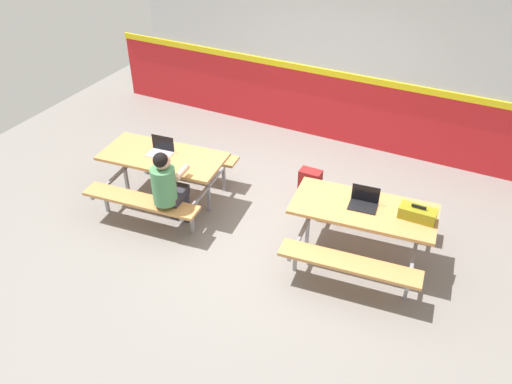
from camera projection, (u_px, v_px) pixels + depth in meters
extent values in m
cube|color=gray|center=(261.00, 221.00, 7.02)|extent=(10.00, 10.00, 0.02)
cube|color=red|center=(330.00, 107.00, 8.56)|extent=(8.00, 0.12, 1.10)
cube|color=yellow|center=(332.00, 73.00, 8.17)|extent=(8.00, 0.03, 0.10)
cube|color=silver|center=(338.00, 24.00, 7.79)|extent=(6.72, 0.12, 1.40)
cube|color=tan|center=(163.00, 156.00, 6.97)|extent=(1.71, 0.92, 0.04)
cube|color=tan|center=(141.00, 201.00, 6.65)|extent=(1.58, 0.44, 0.04)
cube|color=tan|center=(186.00, 152.00, 7.62)|extent=(1.58, 0.44, 0.04)
cube|color=gray|center=(125.00, 171.00, 7.36)|extent=(0.04, 0.04, 0.70)
cube|color=gray|center=(125.00, 168.00, 7.34)|extent=(0.20, 1.55, 0.04)
cube|color=gray|center=(106.00, 199.00, 7.06)|extent=(0.04, 0.04, 0.41)
cube|color=gray|center=(145.00, 162.00, 7.84)|extent=(0.04, 0.04, 0.41)
cube|color=gray|center=(208.00, 189.00, 6.99)|extent=(0.04, 0.04, 0.70)
cube|color=gray|center=(208.00, 187.00, 6.97)|extent=(0.20, 1.55, 0.04)
cube|color=gray|center=(192.00, 220.00, 6.69)|extent=(0.04, 0.04, 0.41)
cube|color=gray|center=(224.00, 178.00, 7.47)|extent=(0.04, 0.04, 0.41)
cube|color=tan|center=(364.00, 209.00, 6.02)|extent=(1.71, 0.92, 0.04)
cube|color=tan|center=(349.00, 263.00, 5.70)|extent=(1.58, 0.44, 0.04)
cube|color=tan|center=(371.00, 199.00, 6.67)|extent=(1.58, 0.44, 0.04)
cube|color=gray|center=(308.00, 222.00, 6.42)|extent=(0.04, 0.04, 0.70)
cube|color=gray|center=(308.00, 219.00, 6.40)|extent=(0.20, 1.55, 0.04)
cube|color=gray|center=(295.00, 257.00, 6.11)|extent=(0.04, 0.04, 0.41)
cube|color=gray|center=(318.00, 208.00, 6.89)|extent=(0.04, 0.04, 0.41)
cube|color=gray|center=(415.00, 246.00, 6.05)|extent=(0.04, 0.04, 0.70)
cube|color=gray|center=(416.00, 244.00, 6.03)|extent=(0.20, 1.55, 0.04)
cube|color=gray|center=(408.00, 285.00, 5.74)|extent=(0.04, 0.04, 0.41)
cube|color=gray|center=(418.00, 230.00, 6.52)|extent=(0.04, 0.04, 0.41)
cylinder|color=#2D2D38|center=(174.00, 204.00, 6.93)|extent=(0.11, 0.11, 0.45)
cylinder|color=#2D2D38|center=(186.00, 207.00, 6.88)|extent=(0.11, 0.11, 0.45)
cube|color=#2D2D38|center=(173.00, 194.00, 6.62)|extent=(0.34, 0.41, 0.12)
cylinder|color=#4C8C59|center=(164.00, 185.00, 6.36)|extent=(0.30, 0.30, 0.48)
cylinder|color=tan|center=(161.00, 168.00, 6.49)|extent=(0.11, 0.31, 0.08)
cylinder|color=tan|center=(181.00, 173.00, 6.41)|extent=(0.11, 0.31, 0.08)
sphere|color=tan|center=(162.00, 161.00, 6.18)|extent=(0.20, 0.20, 0.20)
sphere|color=black|center=(160.00, 160.00, 6.14)|extent=(0.18, 0.18, 0.18)
cube|color=silver|center=(160.00, 154.00, 6.96)|extent=(0.34, 0.25, 0.01)
cube|color=black|center=(163.00, 143.00, 6.98)|extent=(0.32, 0.04, 0.21)
cube|color=black|center=(363.00, 207.00, 6.01)|extent=(0.34, 0.25, 0.01)
cube|color=black|center=(366.00, 194.00, 6.03)|extent=(0.32, 0.04, 0.21)
cube|color=olive|center=(417.00, 214.00, 5.80)|extent=(0.40, 0.18, 0.14)
cube|color=black|center=(419.00, 207.00, 5.75)|extent=(0.16, 0.02, 0.02)
cube|color=maroon|center=(310.00, 184.00, 7.32)|extent=(0.30, 0.18, 0.44)
cube|color=maroon|center=(313.00, 184.00, 7.44)|extent=(0.21, 0.04, 0.19)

